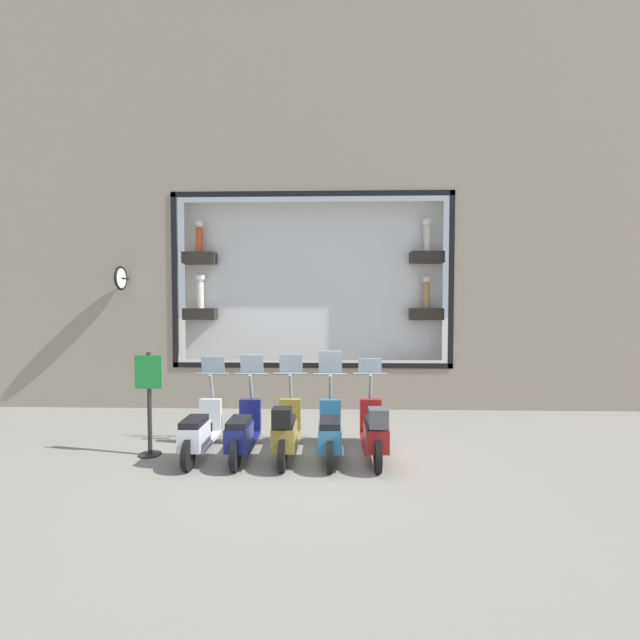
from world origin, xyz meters
The scene contains 8 objects.
ground_plane centered at (0.00, 0.00, 0.00)m, with size 120.00×120.00×0.00m, color gray.
building_facade centered at (3.60, 0.00, 5.42)m, with size 1.20×36.00×10.55m.
scooter_red_0 centered at (0.14, -1.16, 0.47)m, with size 1.80×0.60×1.54m.
scooter_teal_1 centered at (0.21, -0.45, 0.43)m, with size 1.80×0.61×1.67m.
scooter_olive_2 centered at (0.14, 0.26, 0.47)m, with size 1.80×0.60×1.61m.
scooter_navy_3 centered at (0.20, 0.98, 0.42)m, with size 1.80×0.60×1.60m.
scooter_white_4 centered at (0.20, 1.69, 0.42)m, with size 1.80×0.60×1.56m.
shop_sign_post centered at (0.27, 2.54, 0.93)m, with size 0.36×0.45×1.72m.
Camera 1 is at (-6.64, -0.48, 2.54)m, focal length 24.00 mm.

